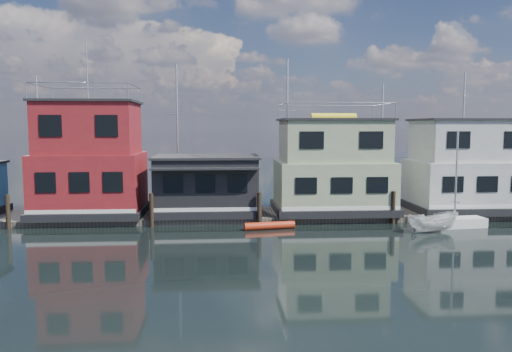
{
  "coord_description": "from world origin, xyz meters",
  "views": [
    {
      "loc": [
        0.47,
        -23.04,
        6.53
      ],
      "look_at": [
        2.98,
        12.0,
        3.0
      ],
      "focal_mm": 35.0,
      "sensor_mm": 36.0,
      "label": 1
    }
  ],
  "objects": [
    {
      "name": "dock",
      "position": [
        0.0,
        12.0,
        0.2
      ],
      "size": [
        48.0,
        5.0,
        0.4
      ],
      "primitive_type": "cube",
      "color": "#595147",
      "rests_on": "ground"
    },
    {
      "name": "motorboat",
      "position": [
        13.49,
        6.3,
        0.63
      ],
      "size": [
        3.36,
        1.49,
        1.26
      ],
      "primitive_type": "imported",
      "rotation": [
        0.0,
        0.0,
        1.65
      ],
      "color": "white",
      "rests_on": "ground"
    },
    {
      "name": "ground",
      "position": [
        0.0,
        0.0,
        0.0
      ],
      "size": [
        160.0,
        160.0,
        0.0
      ],
      "primitive_type": "plane",
      "color": "black",
      "rests_on": "ground"
    },
    {
      "name": "day_sailer",
      "position": [
        15.57,
        7.76,
        0.38
      ],
      "size": [
        4.06,
        1.72,
        6.22
      ],
      "rotation": [
        0.0,
        0.0,
        0.1
      ],
      "color": "silver",
      "rests_on": "ground"
    },
    {
      "name": "pilings",
      "position": [
        -0.33,
        9.2,
        1.1
      ],
      "size": [
        42.28,
        0.28,
        2.2
      ],
      "color": "#2D2116",
      "rests_on": "ground"
    },
    {
      "name": "background_masts",
      "position": [
        4.76,
        18.0,
        5.55
      ],
      "size": [
        36.4,
        0.16,
        12.0
      ],
      "color": "silver",
      "rests_on": "ground"
    },
    {
      "name": "red_kayak",
      "position": [
        3.55,
        7.95,
        0.24
      ],
      "size": [
        3.29,
        1.04,
        0.48
      ],
      "primitive_type": "cylinder",
      "rotation": [
        0.0,
        1.57,
        0.18
      ],
      "color": "#B82D13",
      "rests_on": "ground"
    },
    {
      "name": "houseboat_green",
      "position": [
        8.5,
        12.0,
        3.55
      ],
      "size": [
        8.4,
        5.9,
        7.03
      ],
      "color": "black",
      "rests_on": "dock"
    },
    {
      "name": "houseboat_white",
      "position": [
        18.5,
        12.0,
        3.54
      ],
      "size": [
        8.4,
        5.9,
        6.66
      ],
      "color": "black",
      "rests_on": "dock"
    },
    {
      "name": "houseboat_dark",
      "position": [
        -0.5,
        11.98,
        2.42
      ],
      "size": [
        7.4,
        6.1,
        4.06
      ],
      "color": "black",
      "rests_on": "dock"
    },
    {
      "name": "houseboat_red",
      "position": [
        -8.5,
        12.0,
        4.1
      ],
      "size": [
        7.4,
        5.9,
        11.86
      ],
      "color": "black",
      "rests_on": "dock"
    }
  ]
}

